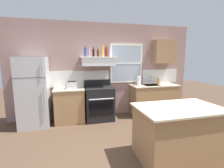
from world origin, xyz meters
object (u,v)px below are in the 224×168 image
Objects in this scene: bottle_clear_tall at (110,52)px; kitchen_island at (178,133)px; paper_towel_roll at (139,81)px; dish_soap_bottle at (158,81)px; bottle_blue_liqueur at (85,52)px; bottle_rose_pink at (89,52)px; refrigerator at (34,92)px; bottle_balsamic_dark at (93,53)px; bottle_champagne_gold_foil at (102,52)px; bottle_red_label_wine at (106,52)px; bottle_brown_stout at (98,53)px; toaster at (72,85)px; stove_range at (99,103)px.

kitchen_island is (0.61, -2.24, -1.42)m from bottle_clear_tall.
paper_towel_roll is 0.70m from dish_soap_bottle.
bottle_blue_liqueur is 0.15m from bottle_rose_pink.
bottle_blue_liqueur is (1.31, 0.07, 0.99)m from refrigerator.
refrigerator reaches higher than kitchen_island.
bottle_champagne_gold_foil is at bearing -4.57° from bottle_balsamic_dark.
dish_soap_bottle is (1.64, -0.01, -0.87)m from bottle_red_label_wine.
bottle_rose_pink is 0.24m from bottle_brown_stout.
bottle_blue_liqueur is at bearing -177.55° from dish_soap_bottle.
refrigerator is 5.89× the size of bottle_red_label_wine.
bottle_blue_liqueur is 2.90m from kitchen_island.
bottle_rose_pink is at bearing 14.53° from toaster.
bottle_rose_pink is 0.48m from bottle_red_label_wine.
bottle_red_label_wine reaches higher than kitchen_island.
bottle_balsamic_dark is 0.36m from bottle_red_label_wine.
dish_soap_bottle is at bearing 0.61° from bottle_champagne_gold_foil.
bottle_clear_tall is (0.70, 0.08, 0.02)m from bottle_blue_liqueur.
refrigerator is 1.83m from bottle_balsamic_dark.
bottle_rose_pink is at bearing 176.87° from bottle_champagne_gold_foil.
refrigerator reaches higher than paper_towel_roll.
refrigerator is at bearing -177.96° from toaster.
refrigerator is 2.25m from bottle_clear_tall.
toaster is at bearing -174.35° from bottle_clear_tall.
bottle_balsamic_dark is (0.61, 0.13, 0.85)m from toaster.
bottle_champagne_gold_foil reaches higher than bottle_blue_liqueur.
toaster is at bearing -175.19° from bottle_blue_liqueur.
stove_range is at bearing -161.79° from bottle_clear_tall.
bottle_blue_liqueur is 0.25m from bottle_balsamic_dark.
bottle_clear_tall is 1.18m from paper_towel_roll.
bottle_brown_stout is (-0.00, 0.07, 1.37)m from stove_range.
stove_range is 1.96m from dish_soap_bottle.
bottle_blue_liqueur is 1.09× the size of bottle_balsamic_dark.
bottle_blue_liqueur is 2.39m from dish_soap_bottle.
dish_soap_bottle is (1.75, 0.02, -0.88)m from bottle_champagne_gold_foil.
dish_soap_bottle is at bearing -0.02° from bottle_balsamic_dark.
bottle_champagne_gold_foil is at bearing -179.39° from dish_soap_bottle.
paper_towel_roll reaches higher than stove_range.
dish_soap_bottle is (1.88, 0.07, -0.84)m from bottle_brown_stout.
paper_towel_roll is (0.83, -0.08, -0.84)m from bottle_clear_tall.
bottle_brown_stout reaches higher than dish_soap_bottle.
toaster is 1.10× the size of paper_towel_roll.
refrigerator is 2.05m from bottle_champagne_gold_foil.
bottle_red_label_wine reaches higher than bottle_blue_liqueur.
bottle_champagne_gold_foil is 1.36m from paper_towel_roll.
bottle_champagne_gold_foil is at bearing 43.52° from stove_range.
paper_towel_roll is at bearing -171.75° from dish_soap_bottle.
kitchen_island is at bearing -58.79° from bottle_blue_liqueur.
bottle_blue_liqueur is 0.86× the size of bottle_champagne_gold_foil.
bottle_balsamic_dark reaches higher than bottle_brown_stout.
bottle_balsamic_dark is at bearing 22.83° from bottle_blue_liqueur.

